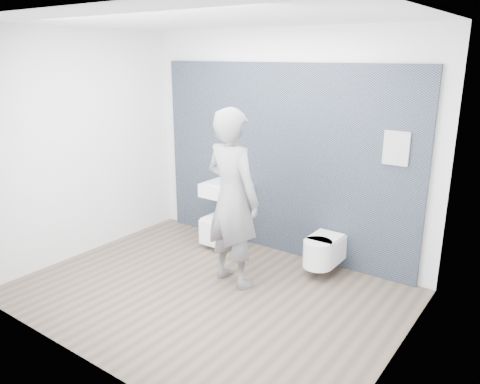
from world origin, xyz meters
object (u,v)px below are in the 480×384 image
Objects in this scene: washbasin at (226,190)px; toilet_square at (223,227)px; toilet_rounded at (322,251)px; visitor at (232,199)px.

washbasin reaches higher than toilet_square.
toilet_rounded is at bearing -0.71° from toilet_square.
washbasin is at bearing -39.47° from visitor.
washbasin is 0.51m from toilet_square.
toilet_rounded is (1.47, -0.02, 0.04)m from toilet_square.
washbasin is 1.55m from toilet_rounded.
toilet_rounded is 0.30× the size of visitor.
toilet_square is 1.30m from visitor.
visitor reaches higher than toilet_square.
visitor is (0.74, -0.78, 0.73)m from toilet_square.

